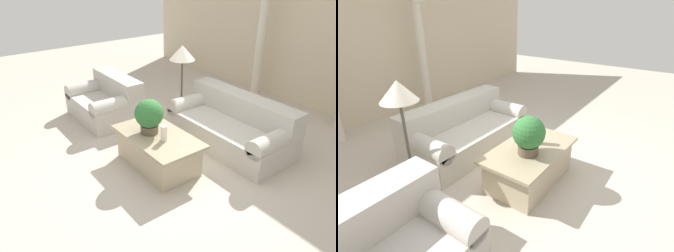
% 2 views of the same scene
% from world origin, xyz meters
% --- Properties ---
extents(ground_plane, '(16.00, 16.00, 0.00)m').
position_xyz_m(ground_plane, '(0.00, 0.00, 0.00)').
color(ground_plane, '#BCB2A3').
extents(wall_back, '(10.00, 0.06, 3.20)m').
position_xyz_m(wall_back, '(0.00, 3.36, 1.60)').
color(wall_back, beige).
rests_on(wall_back, ground_plane).
extents(sofa_long, '(2.01, 0.95, 0.78)m').
position_xyz_m(sofa_long, '(0.03, 1.00, 0.32)').
color(sofa_long, '#B7B2A8').
rests_on(sofa_long, ground_plane).
extents(coffee_table, '(1.31, 0.75, 0.49)m').
position_xyz_m(coffee_table, '(-0.14, -0.31, 0.25)').
color(coffee_table, tan).
rests_on(coffee_table, ground_plane).
extents(potted_plant, '(0.40, 0.40, 0.49)m').
position_xyz_m(potted_plant, '(-0.27, -0.35, 0.76)').
color(potted_plant, brown).
rests_on(potted_plant, coffee_table).
extents(pillar_candle, '(0.09, 0.09, 0.22)m').
position_xyz_m(pillar_candle, '(0.04, -0.33, 0.60)').
color(pillar_candle, silver).
rests_on(pillar_candle, coffee_table).
extents(floor_lamp, '(0.44, 0.44, 1.40)m').
position_xyz_m(floor_lamp, '(-1.09, 0.88, 1.22)').
color(floor_lamp, '#4C473D').
rests_on(floor_lamp, ground_plane).
extents(column_right, '(0.25, 0.25, 2.27)m').
position_xyz_m(column_right, '(0.82, 2.93, 1.16)').
color(column_right, beige).
rests_on(column_right, ground_plane).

